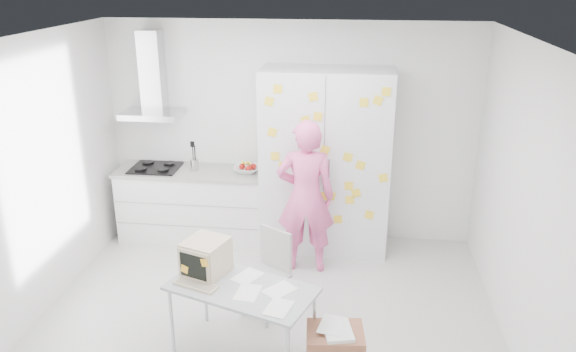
# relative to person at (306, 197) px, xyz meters

# --- Properties ---
(floor) EXTENTS (4.50, 4.00, 0.02)m
(floor) POSITION_rel_person_xyz_m (-0.27, -1.10, -0.89)
(floor) COLOR silver
(floor) RESTS_ON ground
(walls) EXTENTS (4.52, 4.01, 2.70)m
(walls) POSITION_rel_person_xyz_m (-0.27, -0.38, 0.47)
(walls) COLOR white
(walls) RESTS_ON ground
(ceiling) EXTENTS (4.50, 4.00, 0.02)m
(ceiling) POSITION_rel_person_xyz_m (-0.27, -1.10, 1.82)
(ceiling) COLOR white
(ceiling) RESTS_ON walls
(counter_run) EXTENTS (1.84, 0.63, 1.28)m
(counter_run) POSITION_rel_person_xyz_m (-1.47, 0.60, -0.41)
(counter_run) COLOR white
(counter_run) RESTS_ON ground
(range_hood) EXTENTS (0.70, 0.48, 1.01)m
(range_hood) POSITION_rel_person_xyz_m (-1.92, 0.74, 1.08)
(range_hood) COLOR silver
(range_hood) RESTS_ON walls
(tall_cabinet) EXTENTS (1.50, 0.68, 2.20)m
(tall_cabinet) POSITION_rel_person_xyz_m (0.18, 0.57, 0.22)
(tall_cabinet) COLOR silver
(tall_cabinet) RESTS_ON ground
(person) EXTENTS (0.67, 0.46, 1.76)m
(person) POSITION_rel_person_xyz_m (0.00, 0.00, 0.00)
(person) COLOR pink
(person) RESTS_ON ground
(desk) EXTENTS (1.40, 1.02, 1.00)m
(desk) POSITION_rel_person_xyz_m (-0.64, -1.47, -0.12)
(desk) COLOR #A6ADB1
(desk) RESTS_ON ground
(chair) EXTENTS (0.54, 0.54, 0.87)m
(chair) POSITION_rel_person_xyz_m (-0.27, -0.91, -0.39)
(chair) COLOR #A5A5A3
(chair) RESTS_ON ground
(cardboard_box) EXTENTS (0.52, 0.43, 0.42)m
(cardboard_box) POSITION_rel_person_xyz_m (0.41, -1.71, -0.68)
(cardboard_box) COLOR #985D42
(cardboard_box) RESTS_ON ground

